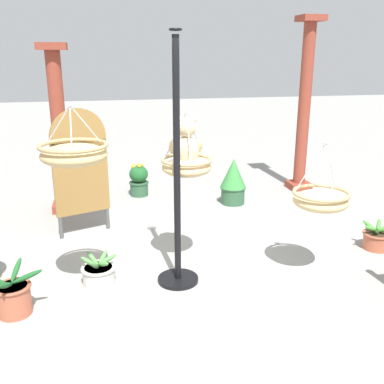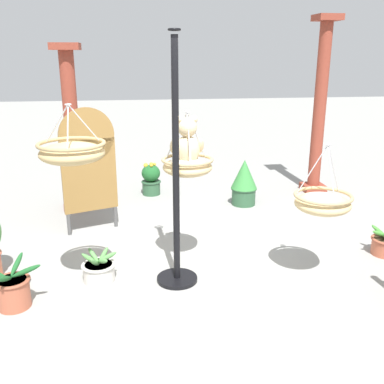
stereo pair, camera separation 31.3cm
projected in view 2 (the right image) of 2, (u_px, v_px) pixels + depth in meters
ground_plane at (195, 278)px, 4.85m from camera, size 40.00×40.00×0.00m
display_pole_central at (176, 210)px, 4.55m from camera, size 0.44×0.44×2.58m
hanging_basket_with_teddy at (187, 166)px, 4.68m from camera, size 0.56×0.56×0.69m
teddy_bear at (187, 144)px, 4.64m from camera, size 0.36×0.32×0.53m
hanging_basket_left_high at (72, 152)px, 4.01m from camera, size 0.62×0.62×0.54m
hanging_basket_right_low at (323, 202)px, 4.54m from camera, size 0.60×0.60×0.73m
greenhouse_pillar_left at (319, 111)px, 7.51m from camera, size 0.40×0.40×2.97m
greenhouse_pillar_right at (72, 132)px, 6.73m from camera, size 0.42×0.42×2.52m
potted_plant_fern_front at (13, 289)px, 4.24m from camera, size 0.57×0.60×0.48m
potted_plant_flowering_red at (151, 179)px, 7.66m from camera, size 0.34×0.34×0.57m
potted_plant_small_succulent at (99, 269)px, 4.76m from camera, size 0.40×0.38×0.34m
potted_plant_conical_shrub at (244, 182)px, 7.11m from camera, size 0.42×0.42×0.75m
display_sign_board at (88, 161)px, 5.85m from camera, size 0.71×0.29×1.71m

